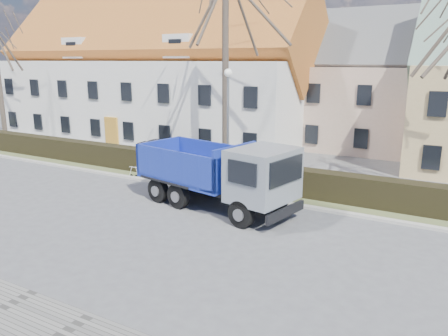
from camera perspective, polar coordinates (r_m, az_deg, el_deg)
The scene contains 11 objects.
ground at distance 17.45m, azimuth -7.72°, elevation -7.33°, with size 120.00×120.00×0.00m, color #505053.
curb_far at distance 21.07m, azimuth -0.22°, elevation -3.26°, with size 80.00×0.30×0.12m, color #A7A39A.
grass_strip at distance 22.42m, azimuth 1.79°, elevation -2.23°, with size 80.00×3.00×0.10m, color #515C34.
hedge at distance 22.09m, azimuth 1.56°, elevation -0.86°, with size 60.00×0.90×1.30m, color black.
building_white at distance 36.92m, azimuth -9.33°, elevation 11.38°, with size 26.80×10.80×9.50m, color silver, non-canonical shape.
building_pink at distance 33.53m, azimuth 19.28°, elevation 9.27°, with size 10.80×8.80×8.00m, color tan, non-canonical shape.
tree_1 at distance 24.50m, azimuth 0.18°, elevation 14.03°, with size 9.20×9.20×12.65m, color #3C322A, non-canonical shape.
dump_truck at distance 19.01m, azimuth -1.74°, elevation -0.58°, with size 7.64×2.84×3.06m, color navy, non-canonical shape.
streetlight at distance 22.96m, azimuth 0.52°, elevation 5.62°, with size 0.46×0.46×5.93m, color gray, non-canonical shape.
cart_frame at distance 24.52m, azimuth -12.11°, elevation -0.40°, with size 0.75×0.43×0.69m, color silver, non-canonical shape.
parked_car_a at distance 29.30m, azimuth -7.99°, elevation 2.64°, with size 1.45×3.59×1.22m, color #272730.
Camera 1 is at (9.89, -12.92, 6.30)m, focal length 35.00 mm.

